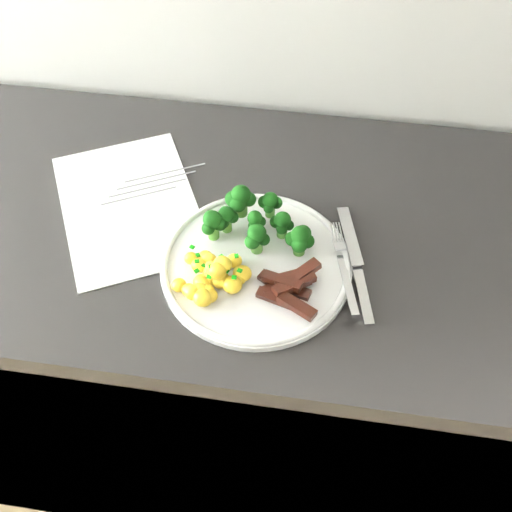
# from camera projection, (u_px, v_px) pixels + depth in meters

# --- Properties ---
(counter) EXTENTS (2.33, 0.58, 0.88)m
(counter) POSITION_uv_depth(u_px,v_px,m) (218.00, 353.00, 1.33)
(counter) COLOR black
(counter) RESTS_ON ground
(recipe_paper) EXTENTS (0.33, 0.37, 0.00)m
(recipe_paper) POSITION_uv_depth(u_px,v_px,m) (129.00, 205.00, 1.01)
(recipe_paper) COLOR white
(recipe_paper) RESTS_ON counter
(plate) EXTENTS (0.29, 0.29, 0.02)m
(plate) POSITION_uv_depth(u_px,v_px,m) (256.00, 265.00, 0.93)
(plate) COLOR silver
(plate) RESTS_ON counter
(broccoli) EXTENTS (0.18, 0.11, 0.07)m
(broccoli) POSITION_uv_depth(u_px,v_px,m) (256.00, 220.00, 0.93)
(broccoli) COLOR #386D24
(broccoli) RESTS_ON plate
(potatoes) EXTENTS (0.11, 0.10, 0.04)m
(potatoes) POSITION_uv_depth(u_px,v_px,m) (212.00, 278.00, 0.89)
(potatoes) COLOR yellow
(potatoes) RESTS_ON plate
(beef_strips) EXTENTS (0.09, 0.11, 0.03)m
(beef_strips) POSITION_uv_depth(u_px,v_px,m) (289.00, 286.00, 0.88)
(beef_strips) COLOR black
(beef_strips) RESTS_ON plate
(fork) EXTENTS (0.05, 0.17, 0.02)m
(fork) POSITION_uv_depth(u_px,v_px,m) (345.00, 270.00, 0.91)
(fork) COLOR #BCBDC1
(fork) RESTS_ON plate
(knife) EXTENTS (0.07, 0.22, 0.02)m
(knife) POSITION_uv_depth(u_px,v_px,m) (359.00, 277.00, 0.91)
(knife) COLOR #BCBDC1
(knife) RESTS_ON plate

